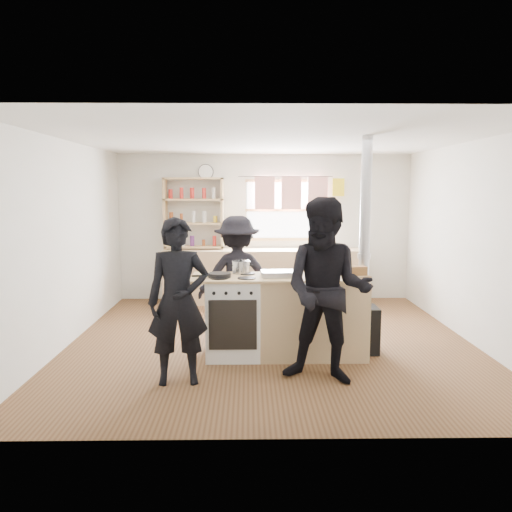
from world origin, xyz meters
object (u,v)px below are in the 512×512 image
(roast_tray, at_px, (278,273))
(person_far, at_px, (237,276))
(stockpot_stove, at_px, (241,267))
(person_near_left, at_px, (178,301))
(person_near_right, at_px, (327,291))
(bread_board, at_px, (356,272))
(flue_heater, at_px, (363,298))
(thermos, at_px, (321,240))
(stockpot_counter, at_px, (319,266))
(cooking_island, at_px, (286,316))
(skillet_greens, at_px, (220,275))

(roast_tray, xyz_separation_m, person_far, (-0.48, 0.87, -0.18))
(stockpot_stove, relative_size, person_near_left, 0.13)
(person_near_right, bearing_deg, person_far, 137.68)
(bread_board, height_order, flue_heater, flue_heater)
(stockpot_stove, xyz_separation_m, flue_heater, (1.42, -0.06, -0.36))
(thermos, bearing_deg, person_far, -125.08)
(person_near_right, bearing_deg, stockpot_counter, 105.86)
(roast_tray, height_order, flue_heater, flue_heater)
(person_near_left, distance_m, person_near_right, 1.46)
(stockpot_counter, xyz_separation_m, bread_board, (0.41, -0.10, -0.06))
(bread_board, xyz_separation_m, person_near_left, (-1.89, -0.72, -0.16))
(flue_heater, bearing_deg, thermos, 92.58)
(stockpot_counter, xyz_separation_m, person_near_right, (-0.03, -0.81, -0.12))
(thermos, distance_m, person_far, 2.38)
(roast_tray, xyz_separation_m, person_near_right, (0.44, -0.74, -0.05))
(cooking_island, distance_m, stockpot_counter, 0.69)
(person_near_left, bearing_deg, skillet_greens, 55.90)
(stockpot_stove, bearing_deg, bread_board, -10.75)
(thermos, distance_m, stockpot_counter, 2.77)
(bread_board, height_order, person_far, person_far)
(cooking_island, xyz_separation_m, person_near_left, (-1.11, -0.79, 0.35))
(cooking_island, bearing_deg, stockpot_stove, 160.60)
(thermos, distance_m, cooking_island, 2.94)
(person_near_right, bearing_deg, roast_tray, 138.82)
(cooking_island, xyz_separation_m, person_near_right, (0.35, -0.78, 0.45))
(person_far, bearing_deg, cooking_island, 117.24)
(cooking_island, relative_size, bread_board, 6.38)
(cooking_island, xyz_separation_m, flue_heater, (0.91, 0.12, 0.18))
(thermos, bearing_deg, person_near_right, -97.13)
(skillet_greens, distance_m, bread_board, 1.53)
(stockpot_stove, bearing_deg, person_far, 95.41)
(bread_board, bearing_deg, cooking_island, 175.16)
(skillet_greens, bearing_deg, person_near_right, -32.84)
(bread_board, xyz_separation_m, person_near_right, (-0.44, -0.71, -0.07))
(roast_tray, relative_size, person_near_right, 0.21)
(person_far, bearing_deg, person_near_left, 64.39)
(flue_heater, bearing_deg, cooking_island, -172.75)
(thermos, xyz_separation_m, roast_tray, (-0.88, -2.81, -0.09))
(thermos, bearing_deg, bread_board, -90.12)
(bread_board, bearing_deg, person_near_right, -121.55)
(stockpot_counter, xyz_separation_m, flue_heater, (0.53, 0.08, -0.39))
(cooking_island, xyz_separation_m, stockpot_stove, (-0.51, 0.18, 0.54))
(roast_tray, xyz_separation_m, bread_board, (0.88, -0.02, 0.01))
(bread_board, bearing_deg, skillet_greens, -179.69)
(skillet_greens, xyz_separation_m, stockpot_counter, (1.12, 0.11, 0.08))
(thermos, relative_size, person_near_right, 0.17)
(person_near_left, xyz_separation_m, person_near_right, (1.46, 0.01, 0.10))
(roast_tray, distance_m, flue_heater, 1.07)
(person_far, bearing_deg, skillet_greens, 71.80)
(stockpot_counter, relative_size, bread_board, 1.05)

